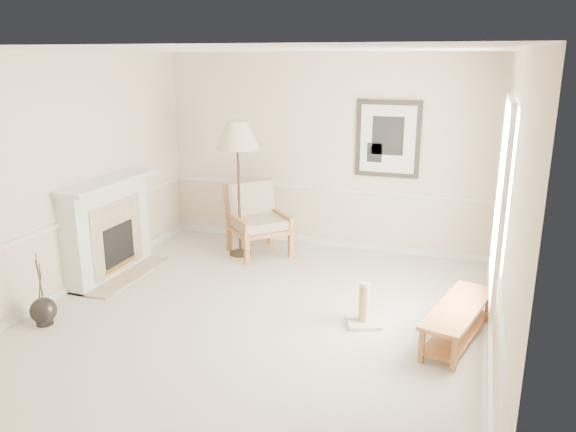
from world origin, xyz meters
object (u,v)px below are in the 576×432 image
Objects in this scene: floor_lamp at (238,139)px; floor_vase at (43,311)px; armchair at (256,216)px; bench at (458,317)px; scratching_post at (364,311)px.

floor_vase is at bearing -111.96° from floor_lamp.
floor_vase is 3.28m from armchair.
bench is 0.99m from scratching_post.
armchair is at bearing 137.62° from scratching_post.
floor_vase is 3.39m from floor_lamp.
armchair reaches higher than bench.
bench is at bearing 14.35° from floor_vase.
scratching_post is (2.19, -1.64, -1.57)m from floor_lamp.
floor_lamp reaches higher than armchair.
scratching_post is at bearing -88.16° from armchair.
scratching_post is (2.02, -1.84, -0.41)m from armchair.
scratching_post reaches higher than bench.
floor_vase reaches higher than scratching_post.
bench is (3.00, -1.88, -0.30)m from armchair.
floor_lamp is 3.88m from bench.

